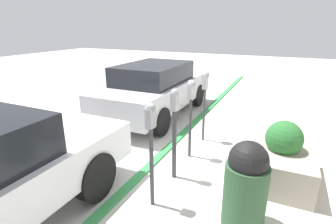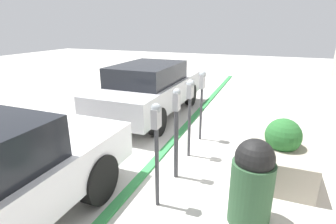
{
  "view_description": "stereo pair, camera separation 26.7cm",
  "coord_description": "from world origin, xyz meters",
  "px_view_note": "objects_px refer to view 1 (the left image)",
  "views": [
    {
      "loc": [
        -4.15,
        -2.06,
        2.54
      ],
      "look_at": [
        0.0,
        -0.15,
        1.02
      ],
      "focal_mm": 28.0,
      "sensor_mm": 36.0,
      "label": 1
    },
    {
      "loc": [
        -4.25,
        -1.82,
        2.54
      ],
      "look_at": [
        0.0,
        -0.15,
        1.02
      ],
      "focal_mm": 28.0,
      "sensor_mm": 36.0,
      "label": 2
    }
  ],
  "objects_px": {
    "parking_meter_second": "(174,125)",
    "parking_meter_fourth": "(205,89)",
    "parking_meter_middle": "(191,102)",
    "planter_box": "(281,159)",
    "parked_car_middle": "(156,88)",
    "trash_bin": "(246,185)",
    "parking_meter_nearest": "(151,136)"
  },
  "relations": [
    {
      "from": "parking_meter_nearest",
      "to": "parking_meter_middle",
      "type": "distance_m",
      "value": 1.65
    },
    {
      "from": "parking_meter_nearest",
      "to": "parking_meter_middle",
      "type": "relative_size",
      "value": 1.0
    },
    {
      "from": "parking_meter_nearest",
      "to": "parking_meter_second",
      "type": "relative_size",
      "value": 0.99
    },
    {
      "from": "planter_box",
      "to": "parking_meter_second",
      "type": "bearing_deg",
      "value": 112.75
    },
    {
      "from": "parking_meter_nearest",
      "to": "planter_box",
      "type": "xyz_separation_m",
      "value": [
        1.51,
        -1.67,
        -0.73
      ]
    },
    {
      "from": "trash_bin",
      "to": "parking_meter_fourth",
      "type": "bearing_deg",
      "value": 28.61
    },
    {
      "from": "parking_meter_second",
      "to": "trash_bin",
      "type": "distance_m",
      "value": 1.5
    },
    {
      "from": "parking_meter_second",
      "to": "parking_meter_fourth",
      "type": "distance_m",
      "value": 1.73
    },
    {
      "from": "planter_box",
      "to": "parking_meter_fourth",
      "type": "bearing_deg",
      "value": 58.92
    },
    {
      "from": "parking_meter_nearest",
      "to": "parked_car_middle",
      "type": "distance_m",
      "value": 4.13
    },
    {
      "from": "planter_box",
      "to": "parked_car_middle",
      "type": "distance_m",
      "value": 4.15
    },
    {
      "from": "parking_meter_second",
      "to": "parking_meter_fourth",
      "type": "height_order",
      "value": "parking_meter_fourth"
    },
    {
      "from": "parking_meter_middle",
      "to": "planter_box",
      "type": "distance_m",
      "value": 1.87
    },
    {
      "from": "parking_meter_second",
      "to": "parking_meter_middle",
      "type": "xyz_separation_m",
      "value": [
        0.84,
        0.02,
        0.17
      ]
    },
    {
      "from": "planter_box",
      "to": "trash_bin",
      "type": "relative_size",
      "value": 1.21
    },
    {
      "from": "parking_meter_fourth",
      "to": "trash_bin",
      "type": "height_order",
      "value": "parking_meter_fourth"
    },
    {
      "from": "parking_meter_middle",
      "to": "trash_bin",
      "type": "bearing_deg",
      "value": -138.97
    },
    {
      "from": "parking_meter_fourth",
      "to": "parking_meter_nearest",
      "type": "bearing_deg",
      "value": -179.58
    },
    {
      "from": "parking_meter_second",
      "to": "planter_box",
      "type": "xyz_separation_m",
      "value": [
        0.7,
        -1.67,
        -0.61
      ]
    },
    {
      "from": "parking_meter_middle",
      "to": "planter_box",
      "type": "height_order",
      "value": "parking_meter_middle"
    },
    {
      "from": "parking_meter_second",
      "to": "parked_car_middle",
      "type": "height_order",
      "value": "parking_meter_second"
    },
    {
      "from": "parking_meter_second",
      "to": "parking_meter_middle",
      "type": "distance_m",
      "value": 0.85
    },
    {
      "from": "parking_meter_second",
      "to": "planter_box",
      "type": "distance_m",
      "value": 1.91
    },
    {
      "from": "parked_car_middle",
      "to": "trash_bin",
      "type": "distance_m",
      "value": 4.73
    },
    {
      "from": "parking_meter_nearest",
      "to": "planter_box",
      "type": "distance_m",
      "value": 2.37
    },
    {
      "from": "parking_meter_nearest",
      "to": "parking_meter_fourth",
      "type": "distance_m",
      "value": 2.53
    },
    {
      "from": "parking_meter_nearest",
      "to": "parked_car_middle",
      "type": "relative_size",
      "value": 0.36
    },
    {
      "from": "parking_meter_fourth",
      "to": "planter_box",
      "type": "height_order",
      "value": "parking_meter_fourth"
    },
    {
      "from": "parking_meter_nearest",
      "to": "parking_meter_fourth",
      "type": "height_order",
      "value": "parking_meter_fourth"
    },
    {
      "from": "parked_car_middle",
      "to": "trash_bin",
      "type": "xyz_separation_m",
      "value": [
        -3.55,
        -3.12,
        -0.2
      ]
    },
    {
      "from": "parking_meter_second",
      "to": "parking_meter_fourth",
      "type": "relative_size",
      "value": 0.99
    },
    {
      "from": "planter_box",
      "to": "trash_bin",
      "type": "bearing_deg",
      "value": 164.28
    }
  ]
}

